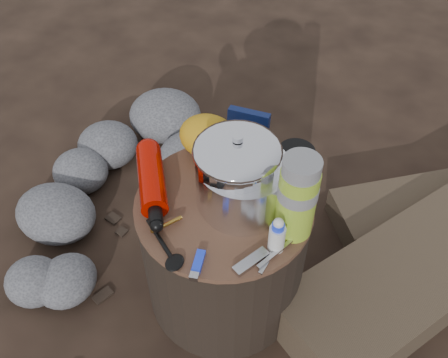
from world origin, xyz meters
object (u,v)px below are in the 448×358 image
at_px(camping_pot, 237,172).
at_px(travel_mug, 294,170).
at_px(stump, 224,251).
at_px(fuel_bottle, 151,179).
at_px(thermos, 297,198).

distance_m(camping_pot, travel_mug, 0.15).
bearing_deg(camping_pot, stump, -134.91).
height_order(camping_pot, fuel_bottle, camping_pot).
relative_size(camping_pot, fuel_bottle, 0.73).
bearing_deg(travel_mug, thermos, -67.82).
relative_size(stump, travel_mug, 3.48).
relative_size(fuel_bottle, travel_mug, 2.15).
relative_size(camping_pot, travel_mug, 1.57).
xyz_separation_m(camping_pot, thermos, (0.15, -0.02, 0.01)).
height_order(stump, thermos, thermos).
distance_m(stump, fuel_bottle, 0.29).
bearing_deg(stump, camping_pot, 45.09).
bearing_deg(fuel_bottle, travel_mug, -10.13).
xyz_separation_m(fuel_bottle, thermos, (0.35, 0.04, 0.08)).
bearing_deg(camping_pot, fuel_bottle, -164.10).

